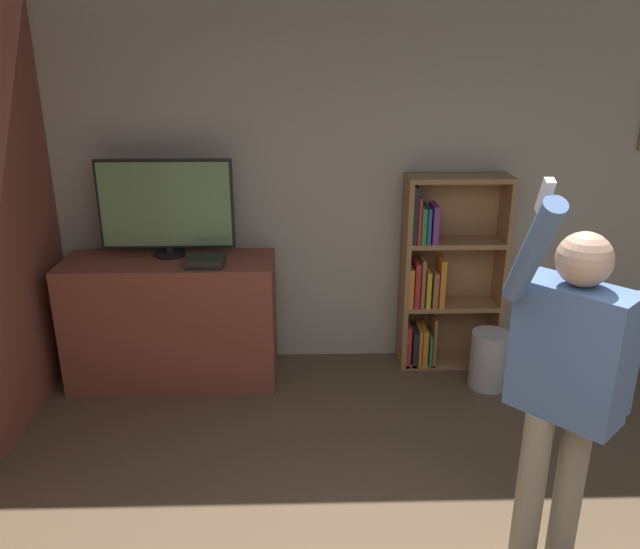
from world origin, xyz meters
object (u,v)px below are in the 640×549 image
object	(u,v)px
person	(567,375)
waste_bin	(489,360)
bookshelf	(441,278)
game_console	(206,261)
television	(166,207)

from	to	relation	value
person	waste_bin	size ratio (longest dim) A/B	4.49
bookshelf	waste_bin	xyz separation A→B (m)	(0.30, -0.38, -0.49)
game_console	bookshelf	world-z (taller)	bookshelf
television	person	world-z (taller)	person
game_console	person	world-z (taller)	person
game_console	waste_bin	xyz separation A→B (m)	(2.00, -0.06, -0.75)
waste_bin	game_console	bearing A→B (deg)	178.31
bookshelf	waste_bin	distance (m)	0.69
person	bookshelf	bearing A→B (deg)	140.21
game_console	television	bearing A→B (deg)	141.93
television	bookshelf	distance (m)	2.07
game_console	bookshelf	size ratio (longest dim) A/B	0.17
game_console	waste_bin	distance (m)	2.14
game_console	bookshelf	distance (m)	1.75
game_console	waste_bin	world-z (taller)	game_console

